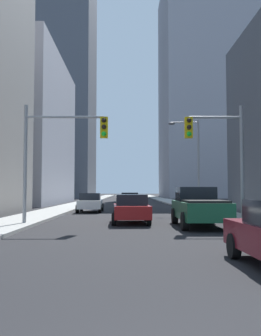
% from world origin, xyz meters
% --- Properties ---
extents(sidewalk_left, '(2.83, 160.00, 0.15)m').
position_xyz_m(sidewalk_left, '(-6.22, 50.00, 0.07)').
color(sidewalk_left, '#9E9E99').
rests_on(sidewalk_left, ground).
extents(sidewalk_right, '(2.83, 160.00, 0.15)m').
position_xyz_m(sidewalk_right, '(6.22, 50.00, 0.07)').
color(sidewalk_right, '#9E9E99').
rests_on(sidewalk_right, ground).
extents(pickup_truck_green, '(2.20, 5.41, 1.90)m').
position_xyz_m(pickup_truck_green, '(3.11, 15.84, 0.93)').
color(pickup_truck_green, '#195938').
rests_on(pickup_truck_green, ground).
extents(sedan_red, '(1.96, 4.27, 1.52)m').
position_xyz_m(sedan_red, '(-0.12, 17.67, 0.77)').
color(sedan_red, maroon).
rests_on(sedan_red, ground).
extents(sedan_white, '(1.95, 4.25, 1.52)m').
position_xyz_m(sedan_white, '(-3.27, 28.03, 0.77)').
color(sedan_white, white).
rests_on(sedan_white, ground).
extents(sedan_black, '(1.95, 4.23, 1.52)m').
position_xyz_m(sedan_black, '(-0.05, 35.05, 0.77)').
color(sedan_black, black).
rests_on(sedan_black, ground).
extents(traffic_signal_near_left, '(4.19, 0.44, 6.00)m').
position_xyz_m(traffic_signal_near_left, '(-3.60, 16.38, 4.06)').
color(traffic_signal_near_left, gray).
rests_on(traffic_signal_near_left, ground).
extents(traffic_signal_near_right, '(2.94, 0.44, 6.00)m').
position_xyz_m(traffic_signal_near_right, '(4.18, 16.38, 4.00)').
color(traffic_signal_near_right, gray).
rests_on(traffic_signal_near_right, ground).
extents(street_lamp_right, '(2.53, 0.32, 7.50)m').
position_xyz_m(street_lamp_right, '(5.09, 28.35, 4.55)').
color(street_lamp_right, gray).
rests_on(street_lamp_right, ground).
extents(building_left_far_tower, '(15.11, 21.83, 63.73)m').
position_xyz_m(building_left_far_tower, '(-16.07, 87.61, 31.87)').
color(building_left_far_tower, '#4C515B').
rests_on(building_left_far_tower, ground).
extents(building_right_far_highrise, '(24.89, 26.70, 53.86)m').
position_xyz_m(building_right_far_highrise, '(21.09, 91.09, 26.93)').
color(building_right_far_highrise, '#93939E').
rests_on(building_right_far_highrise, ground).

